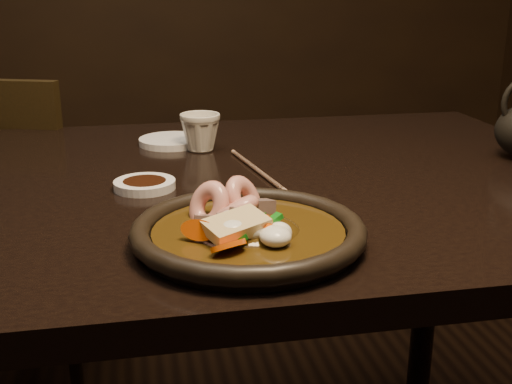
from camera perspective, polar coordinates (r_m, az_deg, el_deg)
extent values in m
cube|color=black|center=(1.05, -10.99, -0.18)|extent=(1.60, 0.90, 0.04)
cylinder|color=black|center=(1.69, 15.03, -6.95)|extent=(0.06, 0.06, 0.71)
cube|color=black|center=(1.81, -19.11, -3.75)|extent=(0.52, 0.52, 0.04)
cylinder|color=black|center=(1.96, -12.01, -8.24)|extent=(0.03, 0.03, 0.39)
cylinder|color=black|center=(1.70, -15.90, -12.96)|extent=(0.03, 0.03, 0.39)
cylinder|color=black|center=(2.09, -20.47, -7.29)|extent=(0.03, 0.03, 0.39)
cylinder|color=black|center=(0.78, -0.68, -4.23)|extent=(0.26, 0.26, 0.01)
torus|color=black|center=(0.78, -0.69, -3.40)|extent=(0.29, 0.29, 0.02)
cylinder|color=#342209|center=(0.78, -0.69, -3.68)|extent=(0.23, 0.23, 0.01)
ellipsoid|color=#342209|center=(0.78, -0.69, -3.68)|extent=(0.13, 0.12, 0.04)
torus|color=#D79987|center=(0.80, -1.85, -1.65)|extent=(0.08, 0.08, 0.05)
torus|color=#D79987|center=(0.84, -1.14, -0.71)|extent=(0.07, 0.07, 0.06)
torus|color=#D79987|center=(0.81, -4.20, -1.31)|extent=(0.07, 0.07, 0.06)
cube|color=#7C625A|center=(0.77, -0.68, -3.16)|extent=(0.04, 0.04, 0.03)
cube|color=#7C625A|center=(0.75, 0.74, -4.01)|extent=(0.04, 0.04, 0.03)
cube|color=#7C625A|center=(0.79, -4.61, -2.86)|extent=(0.03, 0.03, 0.03)
cube|color=#7C625A|center=(0.81, 0.56, -1.47)|extent=(0.03, 0.04, 0.03)
cube|color=#7C625A|center=(0.77, -2.62, -3.11)|extent=(0.03, 0.03, 0.03)
cube|color=#7C625A|center=(0.78, -1.33, -2.24)|extent=(0.04, 0.04, 0.03)
cylinder|color=#F15307|center=(0.79, -3.46, -3.00)|extent=(0.04, 0.05, 0.04)
cylinder|color=#F15307|center=(0.75, -1.67, -3.07)|extent=(0.05, 0.03, 0.04)
cylinder|color=#F15307|center=(0.71, -2.46, -4.80)|extent=(0.06, 0.06, 0.03)
cylinder|color=#F15307|center=(0.74, -5.06, -3.40)|extent=(0.05, 0.04, 0.04)
cylinder|color=#F15307|center=(0.75, 0.71, -3.06)|extent=(0.04, 0.05, 0.04)
cube|color=#156E15|center=(0.75, -1.44, -3.02)|extent=(0.04, 0.02, 0.02)
cube|color=#156E15|center=(0.81, -0.42, -2.28)|extent=(0.03, 0.04, 0.03)
cube|color=#156E15|center=(0.74, -1.39, -3.94)|extent=(0.01, 0.04, 0.02)
cube|color=#156E15|center=(0.79, -0.10, -2.36)|extent=(0.04, 0.04, 0.01)
cube|color=#156E15|center=(0.75, 1.03, -2.90)|extent=(0.04, 0.03, 0.02)
cube|color=#156E15|center=(0.77, 1.22, -3.07)|extent=(0.03, 0.04, 0.03)
ellipsoid|color=white|center=(0.73, -2.06, -3.60)|extent=(0.04, 0.04, 0.03)
ellipsoid|color=white|center=(0.77, 0.36, -3.13)|extent=(0.04, 0.03, 0.03)
ellipsoid|color=white|center=(0.78, -1.93, -2.23)|extent=(0.03, 0.03, 0.02)
ellipsoid|color=white|center=(0.73, 1.73, -3.95)|extent=(0.04, 0.04, 0.02)
ellipsoid|color=white|center=(0.76, 0.71, -3.20)|extent=(0.04, 0.03, 0.02)
ellipsoid|color=white|center=(0.74, -0.43, -3.59)|extent=(0.04, 0.02, 0.02)
ellipsoid|color=white|center=(0.75, 2.05, -3.70)|extent=(0.03, 0.03, 0.03)
cube|color=#D8BE81|center=(0.74, -1.82, -2.96)|extent=(0.08, 0.07, 0.03)
cylinder|color=white|center=(1.00, -9.87, 0.65)|extent=(0.09, 0.09, 0.01)
cylinder|color=white|center=(1.28, -7.52, 4.51)|extent=(0.13, 0.13, 0.01)
imported|color=beige|center=(1.21, -4.98, 5.43)|extent=(0.09, 0.09, 0.08)
cylinder|color=#A0795B|center=(1.07, 0.20, 1.90)|extent=(0.05, 0.25, 0.01)
cylinder|color=#A0795B|center=(1.08, -0.04, 2.08)|extent=(0.05, 0.25, 0.01)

